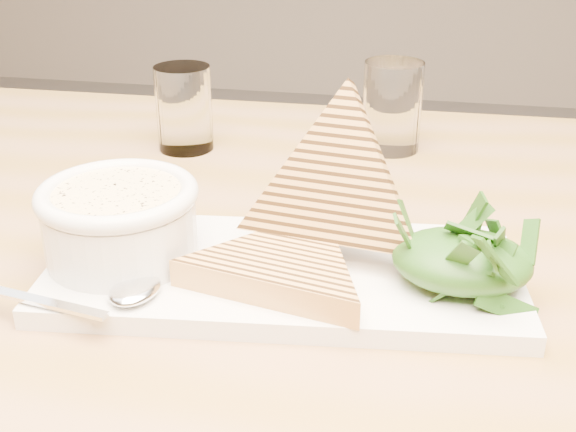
% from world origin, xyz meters
% --- Properties ---
extents(table_top, '(1.22, 0.82, 0.04)m').
position_xyz_m(table_top, '(-0.15, 0.07, 0.70)').
color(table_top, olive).
rests_on(table_top, ground).
extents(platter, '(0.39, 0.21, 0.02)m').
position_xyz_m(platter, '(-0.06, -0.00, 0.73)').
color(platter, white).
rests_on(platter, table_top).
extents(soup_bowl, '(0.12, 0.12, 0.05)m').
position_xyz_m(soup_bowl, '(-0.19, -0.02, 0.76)').
color(soup_bowl, white).
rests_on(soup_bowl, platter).
extents(soup, '(0.10, 0.10, 0.01)m').
position_xyz_m(soup, '(-0.19, -0.02, 0.79)').
color(soup, '#F9D995').
rests_on(soup, soup_bowl).
extents(bowl_rim, '(0.13, 0.13, 0.01)m').
position_xyz_m(bowl_rim, '(-0.19, -0.02, 0.79)').
color(bowl_rim, white).
rests_on(bowl_rim, soup_bowl).
extents(sandwich_flat, '(0.21, 0.21, 0.02)m').
position_xyz_m(sandwich_flat, '(-0.06, -0.03, 0.75)').
color(sandwich_flat, '#C28B47').
rests_on(sandwich_flat, platter).
extents(sandwich_lean, '(0.19, 0.18, 0.20)m').
position_xyz_m(sandwich_lean, '(-0.02, 0.03, 0.79)').
color(sandwich_lean, '#C28B47').
rests_on(sandwich_lean, sandwich_flat).
extents(salad_base, '(0.10, 0.08, 0.04)m').
position_xyz_m(salad_base, '(0.08, -0.01, 0.76)').
color(salad_base, black).
rests_on(salad_base, platter).
extents(arugula_pile, '(0.11, 0.10, 0.05)m').
position_xyz_m(arugula_pile, '(0.08, -0.01, 0.76)').
color(arugula_pile, '#2B5C17').
rests_on(arugula_pile, platter).
extents(spoon_bowl, '(0.04, 0.05, 0.01)m').
position_xyz_m(spoon_bowl, '(-0.16, -0.07, 0.74)').
color(spoon_bowl, silver).
rests_on(spoon_bowl, platter).
extents(spoon_handle, '(0.12, 0.03, 0.00)m').
position_xyz_m(spoon_handle, '(-0.22, -0.10, 0.74)').
color(spoon_handle, silver).
rests_on(spoon_handle, platter).
extents(glass_near, '(0.06, 0.06, 0.10)m').
position_xyz_m(glass_near, '(-0.24, 0.28, 0.77)').
color(glass_near, white).
rests_on(glass_near, table_top).
extents(glass_far, '(0.07, 0.07, 0.10)m').
position_xyz_m(glass_far, '(0.00, 0.32, 0.77)').
color(glass_far, white).
rests_on(glass_far, table_top).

